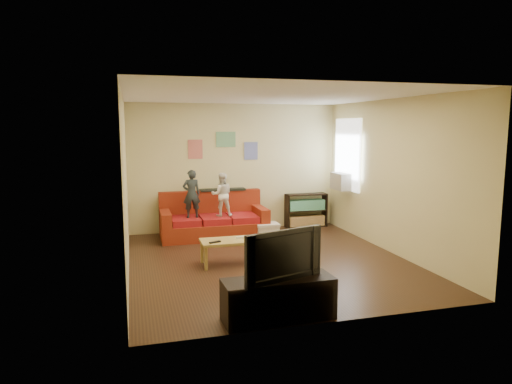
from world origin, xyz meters
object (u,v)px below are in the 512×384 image
object	(u,v)px
tv_stand	(278,299)
sofa	(213,221)
coffee_table	(229,243)
child_a	(192,194)
television	(279,254)
child_b	(222,195)
bookshelf	(306,212)
file_box	(267,231)

from	to	relation	value
tv_stand	sofa	bearing A→B (deg)	88.54
sofa	tv_stand	xyz separation A→B (m)	(0.01, -4.21, -0.07)
coffee_table	sofa	bearing A→B (deg)	87.26
child_a	television	xyz separation A→B (m)	(0.46, -4.03, -0.13)
child_b	coffee_table	distance (m)	1.89
bookshelf	tv_stand	bearing A→B (deg)	-115.20
bookshelf	coffee_table	bearing A→B (deg)	-134.12
tv_stand	television	bearing A→B (deg)	0.00
file_box	television	bearing A→B (deg)	-104.84
bookshelf	file_box	bearing A→B (deg)	-144.50
child_b	file_box	world-z (taller)	child_b
child_b	bookshelf	bearing A→B (deg)	-160.49
sofa	bookshelf	bearing A→B (deg)	9.05
child_a	television	size ratio (longest dim) A/B	0.92
child_a	file_box	xyz separation A→B (m)	(1.45, -0.31, -0.76)
child_a	file_box	bearing A→B (deg)	167.03
child_a	tv_stand	bearing A→B (deg)	95.56
child_a	television	distance (m)	4.06
sofa	tv_stand	world-z (taller)	sofa
child_a	child_b	distance (m)	0.60
child_b	television	distance (m)	4.04
television	child_a	bearing A→B (deg)	78.51
child_b	file_box	distance (m)	1.16
sofa	child_a	distance (m)	0.77
coffee_table	television	bearing A→B (deg)	-87.27
child_a	bookshelf	xyz separation A→B (m)	(2.61, 0.52, -0.59)
file_box	bookshelf	bearing A→B (deg)	35.50
child_b	file_box	bearing A→B (deg)	165.24
file_box	television	size ratio (longest dim) A/B	0.44
bookshelf	sofa	bearing A→B (deg)	-170.95
file_box	child_a	bearing A→B (deg)	168.04
file_box	tv_stand	world-z (taller)	tv_stand
child_b	sofa	bearing A→B (deg)	-44.27
coffee_table	file_box	bearing A→B (deg)	53.81
sofa	child_a	xyz separation A→B (m)	(-0.45, -0.17, 0.60)
file_box	coffee_table	bearing A→B (deg)	-126.19
sofa	child_a	bearing A→B (deg)	-159.14
child_a	child_b	size ratio (longest dim) A/B	1.09
television	sofa	bearing A→B (deg)	72.11
child_b	tv_stand	size ratio (longest dim) A/B	0.67
tv_stand	television	world-z (taller)	television
child_b	coffee_table	xyz separation A→B (m)	(-0.24, -1.80, -0.53)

